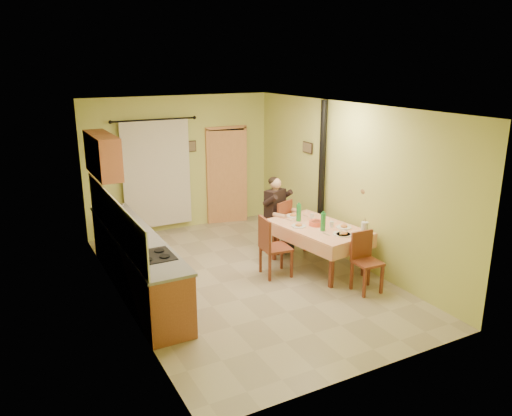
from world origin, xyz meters
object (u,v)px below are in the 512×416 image
man_far (276,206)px  stove_flue (321,196)px  chair_near (366,274)px  chair_far (277,236)px  man_right (368,216)px  chair_left (275,259)px  dining_table (318,247)px  chair_right (366,248)px

man_far → stove_flue: 0.87m
chair_near → stove_flue: bearing=-101.2°
chair_far → man_right: 1.78m
chair_left → dining_table: bearing=90.9°
chair_far → man_right: man_right is taller
chair_left → man_right: (1.66, -0.34, 0.59)m
chair_far → chair_near: chair_far is taller
chair_near → chair_right: bearing=-127.9°
chair_near → chair_right: chair_near is taller
chair_left → man_far: man_far is taller
chair_far → chair_left: bearing=-145.0°
dining_table → chair_right: chair_right is taller
chair_far → chair_left: (-0.60, -0.97, 0.00)m
chair_far → chair_left: size_ratio=0.98×
dining_table → chair_right: (0.86, -0.27, -0.09)m
chair_right → dining_table: bearing=75.2°
man_far → man_right: same height
chair_far → chair_right: chair_far is taller
dining_table → chair_left: bearing=166.3°
chair_near → man_right: size_ratio=0.68×
chair_left → man_right: bearing=84.5°
stove_flue → chair_left: bearing=-152.9°
man_right → stove_flue: size_ratio=0.50×
chair_far → man_far: size_ratio=0.72×
man_right → chair_near: bearing=142.6°
chair_right → man_right: (-0.01, 0.00, 0.59)m
chair_far → stove_flue: stove_flue is taller
chair_far → man_right: size_ratio=0.72×
chair_right → chair_left: bearing=80.9°
dining_table → chair_near: size_ratio=1.97×
man_right → man_far: bearing=41.2°
chair_far → stove_flue: (0.81, -0.25, 0.73)m
chair_right → man_right: 0.59m
man_right → chair_left: bearing=80.8°
chair_near → man_right: man_right is taller
man_far → stove_flue: size_ratio=0.50×
chair_near → man_right: 1.26m
man_right → dining_table: bearing=75.0°
chair_left → man_far: bearing=154.9°
chair_right → man_right: size_ratio=0.67×
chair_right → chair_left: size_ratio=0.92×
chair_near → chair_right: size_ratio=1.01×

